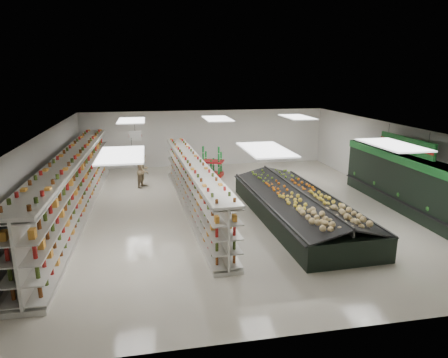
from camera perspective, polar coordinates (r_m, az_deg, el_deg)
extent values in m
plane|color=beige|center=(16.02, 1.57, -4.30)|extent=(16.00, 16.00, 0.00)
cube|color=white|center=(15.26, 1.66, 7.12)|extent=(14.00, 16.00, 0.02)
cube|color=silver|center=(23.29, -2.63, 5.85)|extent=(14.00, 0.02, 3.20)
cube|color=silver|center=(8.36, 13.69, -11.61)|extent=(14.00, 0.02, 3.20)
cube|color=silver|center=(15.67, -24.26, 0.03)|extent=(0.02, 16.00, 3.20)
cube|color=silver|center=(18.35, 23.50, 2.14)|extent=(0.02, 16.00, 3.20)
cube|color=black|center=(17.02, 24.85, -0.67)|extent=(0.80, 8.00, 2.20)
cube|color=#1C6928|center=(16.80, 25.15, 2.44)|extent=(0.85, 8.00, 0.30)
cube|color=black|center=(17.02, 23.96, -2.50)|extent=(0.55, 7.80, 0.15)
cube|color=beige|center=(16.88, 24.53, 0.12)|extent=(0.45, 7.70, 0.03)
cube|color=beige|center=(16.81, 24.64, 1.10)|extent=(0.45, 7.70, 0.03)
cube|color=white|center=(13.02, -12.98, 3.37)|extent=(0.50, 0.06, 0.40)
cube|color=#AC1B13|center=(13.02, -12.98, 3.37)|extent=(0.52, 0.02, 0.12)
cylinder|color=black|center=(12.97, -13.06, 4.67)|extent=(0.01, 0.01, 0.50)
cube|color=white|center=(16.96, -12.57, 6.02)|extent=(0.50, 0.06, 0.40)
cube|color=#AC1B13|center=(16.96, -12.57, 6.02)|extent=(0.52, 0.02, 0.12)
cylinder|color=black|center=(16.92, -12.62, 7.03)|extent=(0.01, 0.01, 0.50)
cube|color=#1C6928|center=(16.53, 24.59, 4.45)|extent=(0.10, 3.20, 0.60)
cube|color=#AC1B13|center=(16.50, 24.41, 4.45)|extent=(0.03, 3.20, 0.18)
cylinder|color=black|center=(15.53, 27.26, 5.04)|extent=(0.01, 0.01, 0.50)
cylinder|color=black|center=(17.46, 22.49, 6.49)|extent=(0.01, 0.01, 0.50)
cube|color=silver|center=(16.36, -20.27, -4.58)|extent=(1.23, 13.56, 0.14)
cube|color=silver|center=(16.06, -20.61, -1.01)|extent=(0.28, 13.54, 2.26)
cube|color=silver|center=(15.79, -21.00, 3.09)|extent=(1.23, 13.56, 0.09)
cube|color=beige|center=(16.37, -21.21, -4.16)|extent=(0.70, 13.44, 0.03)
cube|color=beige|center=(16.22, -21.37, -2.51)|extent=(0.70, 13.44, 0.03)
cube|color=beige|center=(16.09, -21.54, -0.83)|extent=(0.70, 13.44, 0.03)
cube|color=beige|center=(15.97, -21.71, 0.87)|extent=(0.70, 13.44, 0.03)
cube|color=beige|center=(15.87, -21.88, 2.60)|extent=(0.70, 13.44, 0.03)
cube|color=beige|center=(16.27, -19.42, -4.11)|extent=(0.70, 13.44, 0.03)
cube|color=beige|center=(16.12, -19.57, -2.45)|extent=(0.70, 13.44, 0.03)
cube|color=beige|center=(15.99, -19.72, -0.76)|extent=(0.70, 13.44, 0.03)
cube|color=beige|center=(15.87, -19.88, 0.96)|extent=(0.70, 13.44, 0.03)
cube|color=beige|center=(15.77, -20.03, 2.70)|extent=(0.70, 13.44, 0.03)
cube|color=silver|center=(16.05, -4.32, -4.08)|extent=(1.42, 11.32, 0.11)
cube|color=silver|center=(15.79, -4.38, -1.04)|extent=(0.63, 11.28, 1.88)
cube|color=silver|center=(15.54, -4.45, 2.43)|extent=(1.42, 11.32, 0.08)
cube|color=beige|center=(15.98, -5.09, -3.75)|extent=(0.99, 11.20, 0.03)
cube|color=beige|center=(15.86, -5.13, -2.34)|extent=(0.99, 11.20, 0.03)
cube|color=beige|center=(15.74, -5.16, -0.91)|extent=(0.99, 11.20, 0.03)
cube|color=beige|center=(15.63, -5.20, 0.54)|extent=(0.99, 11.20, 0.03)
cube|color=beige|center=(15.54, -5.23, 2.01)|extent=(0.99, 11.20, 0.03)
cube|color=beige|center=(16.05, -3.56, -3.64)|extent=(0.99, 11.20, 0.03)
cube|color=beige|center=(15.92, -3.59, -2.24)|extent=(0.99, 11.20, 0.03)
cube|color=beige|center=(15.81, -3.61, -0.81)|extent=(0.99, 11.20, 0.03)
cube|color=beige|center=(15.70, -3.64, 0.63)|extent=(0.99, 11.20, 0.03)
cube|color=beige|center=(15.60, -3.66, 2.10)|extent=(0.99, 11.20, 0.03)
cube|color=black|center=(15.02, 10.44, -4.28)|extent=(2.95, 7.98, 0.79)
cube|color=#262626|center=(14.44, 5.72, -3.14)|extent=(0.31, 7.90, 0.07)
cube|color=#262626|center=(15.44, 15.00, -2.39)|extent=(0.31, 7.90, 0.07)
cube|color=black|center=(14.60, 7.99, -2.54)|extent=(1.70, 7.83, 0.40)
cube|color=black|center=(15.14, 12.99, -2.15)|extent=(1.70, 7.83, 0.40)
cube|color=#262626|center=(14.82, 10.56, -1.93)|extent=(0.30, 7.78, 0.28)
cube|color=#AC1B13|center=(21.08, -1.68, 0.71)|extent=(1.30, 1.10, 0.18)
cube|color=red|center=(20.92, -1.69, 2.54)|extent=(1.36, 1.16, 0.09)
imported|color=silver|center=(14.59, -1.07, -2.99)|extent=(0.64, 0.49, 1.57)
imported|color=#967B5C|center=(19.24, -11.44, 1.21)|extent=(0.78, 0.92, 1.61)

